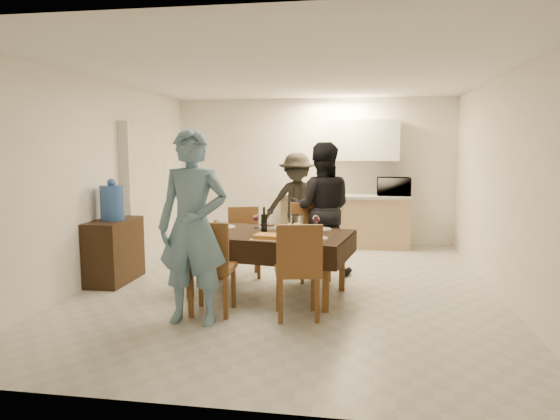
% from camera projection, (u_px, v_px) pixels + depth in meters
% --- Properties ---
extents(floor, '(5.00, 6.00, 0.02)m').
position_uv_depth(floor, '(290.00, 286.00, 6.28)').
color(floor, beige).
rests_on(floor, ground).
extents(ceiling, '(5.00, 6.00, 0.02)m').
position_uv_depth(ceiling, '(291.00, 74.00, 5.95)').
color(ceiling, white).
rests_on(ceiling, wall_back).
extents(wall_back, '(5.00, 0.02, 2.60)m').
position_uv_depth(wall_back, '(313.00, 171.00, 9.05)').
color(wall_back, white).
rests_on(wall_back, floor).
extents(wall_front, '(5.00, 0.02, 2.60)m').
position_uv_depth(wall_front, '(226.00, 218.00, 3.17)').
color(wall_front, white).
rests_on(wall_front, floor).
extents(wall_left, '(0.02, 6.00, 2.60)m').
position_uv_depth(wall_left, '(101.00, 181.00, 6.50)').
color(wall_left, white).
rests_on(wall_left, floor).
extents(wall_right, '(0.02, 6.00, 2.60)m').
position_uv_depth(wall_right, '(506.00, 186.00, 5.72)').
color(wall_right, white).
rests_on(wall_right, floor).
extents(stub_partition, '(0.15, 1.40, 2.10)m').
position_uv_depth(stub_partition, '(146.00, 192.00, 7.70)').
color(stub_partition, silver).
rests_on(stub_partition, floor).
extents(kitchen_base_cabinet, '(2.20, 0.60, 0.86)m').
position_uv_depth(kitchen_base_cabinet, '(345.00, 222.00, 8.75)').
color(kitchen_base_cabinet, tan).
rests_on(kitchen_base_cabinet, floor).
extents(kitchen_worktop, '(2.24, 0.64, 0.05)m').
position_uv_depth(kitchen_worktop, '(345.00, 196.00, 8.70)').
color(kitchen_worktop, '#AEAFA9').
rests_on(kitchen_worktop, kitchen_base_cabinet).
extents(upper_cabinet, '(1.20, 0.34, 0.70)m').
position_uv_depth(upper_cabinet, '(364.00, 140.00, 8.66)').
color(upper_cabinet, white).
rests_on(upper_cabinet, wall_back).
extents(dining_table, '(2.06, 1.42, 0.74)m').
position_uv_depth(dining_table, '(267.00, 235.00, 5.86)').
color(dining_table, black).
rests_on(dining_table, floor).
extents(chair_near_left, '(0.46, 0.46, 0.54)m').
position_uv_depth(chair_near_left, '(209.00, 258.00, 5.12)').
color(chair_near_left, brown).
rests_on(chair_near_left, floor).
extents(chair_near_right, '(0.54, 0.54, 0.54)m').
position_uv_depth(chair_near_right, '(296.00, 261.00, 4.98)').
color(chair_near_right, brown).
rests_on(chair_near_right, floor).
extents(chair_far_left, '(0.53, 0.54, 0.50)m').
position_uv_depth(chair_far_left, '(243.00, 236.00, 6.60)').
color(chair_far_left, brown).
rests_on(chair_far_left, floor).
extents(chair_far_right, '(0.60, 0.62, 0.54)m').
position_uv_depth(chair_far_right, '(311.00, 235.00, 6.45)').
color(chair_far_right, brown).
rests_on(chair_far_right, floor).
extents(console, '(0.44, 0.88, 0.81)m').
position_uv_depth(console, '(114.00, 251.00, 6.44)').
color(console, black).
rests_on(console, floor).
extents(water_jug, '(0.30, 0.30, 0.44)m').
position_uv_depth(water_jug, '(112.00, 203.00, 6.36)').
color(water_jug, '#3461B9').
rests_on(water_jug, console).
extents(wine_bottle, '(0.07, 0.07, 0.30)m').
position_uv_depth(wine_bottle, '(264.00, 219.00, 5.90)').
color(wine_bottle, black).
rests_on(wine_bottle, dining_table).
extents(water_pitcher, '(0.15, 0.15, 0.22)m').
position_uv_depth(water_pitcher, '(297.00, 225.00, 5.74)').
color(water_pitcher, white).
rests_on(water_pitcher, dining_table).
extents(savoury_tart, '(0.42, 0.34, 0.05)m').
position_uv_depth(savoury_tart, '(270.00, 237.00, 5.47)').
color(savoury_tart, '#C58639').
rests_on(savoury_tart, dining_table).
extents(salad_bowl, '(0.20, 0.20, 0.08)m').
position_uv_depth(salad_bowl, '(295.00, 228.00, 5.98)').
color(salad_bowl, white).
rests_on(salad_bowl, dining_table).
extents(mushroom_dish, '(0.20, 0.20, 0.04)m').
position_uv_depth(mushroom_dish, '(268.00, 227.00, 6.14)').
color(mushroom_dish, white).
rests_on(mushroom_dish, dining_table).
extents(wine_glass_a, '(0.08, 0.08, 0.18)m').
position_uv_depth(wine_glass_a, '(216.00, 227.00, 5.69)').
color(wine_glass_a, white).
rests_on(wine_glass_a, dining_table).
extents(wine_glass_b, '(0.08, 0.08, 0.19)m').
position_uv_depth(wine_glass_b, '(316.00, 223.00, 6.00)').
color(wine_glass_b, white).
rests_on(wine_glass_b, dining_table).
extents(wine_glass_c, '(0.08, 0.08, 0.18)m').
position_uv_depth(wine_glass_c, '(256.00, 221.00, 6.17)').
color(wine_glass_c, white).
rests_on(wine_glass_c, dining_table).
extents(plate_near_left, '(0.26, 0.26, 0.02)m').
position_uv_depth(plate_near_left, '(211.00, 235.00, 5.66)').
color(plate_near_left, white).
rests_on(plate_near_left, dining_table).
extents(plate_near_right, '(0.26, 0.26, 0.01)m').
position_uv_depth(plate_near_right, '(316.00, 238.00, 5.47)').
color(plate_near_right, white).
rests_on(plate_near_right, dining_table).
extents(plate_far_left, '(0.26, 0.26, 0.01)m').
position_uv_depth(plate_far_left, '(225.00, 227.00, 6.24)').
color(plate_far_left, white).
rests_on(plate_far_left, dining_table).
extents(plate_far_right, '(0.27, 0.27, 0.02)m').
position_uv_depth(plate_far_right, '(320.00, 229.00, 6.06)').
color(plate_far_right, white).
rests_on(plate_far_right, dining_table).
extents(microwave, '(0.56, 0.38, 0.31)m').
position_uv_depth(microwave, '(394.00, 186.00, 8.54)').
color(microwave, white).
rests_on(microwave, kitchen_worktop).
extents(person_near, '(0.70, 0.47, 1.92)m').
position_uv_depth(person_near, '(193.00, 227.00, 4.89)').
color(person_near, '#6189A8').
rests_on(person_near, floor).
extents(person_far, '(0.91, 0.73, 1.80)m').
position_uv_depth(person_far, '(321.00, 209.00, 6.78)').
color(person_far, black).
rests_on(person_far, floor).
extents(person_kitchen, '(1.06, 0.61, 1.63)m').
position_uv_depth(person_kitchen, '(297.00, 202.00, 8.39)').
color(person_kitchen, black).
rests_on(person_kitchen, floor).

